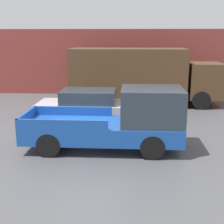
{
  "coord_description": "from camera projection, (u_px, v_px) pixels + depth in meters",
  "views": [
    {
      "loc": [
        1.76,
        -11.47,
        3.93
      ],
      "look_at": [
        1.05,
        0.01,
        1.1
      ],
      "focal_mm": 50.0,
      "sensor_mm": 36.0,
      "label": 1
    }
  ],
  "objects": [
    {
      "name": "car",
      "position": [
        87.0,
        107.0,
        14.05
      ],
      "size": [
        4.34,
        1.97,
        1.57
      ],
      "color": "#B7BABF",
      "rests_on": "ground"
    },
    {
      "name": "pickup_truck",
      "position": [
        120.0,
        121.0,
        10.87
      ],
      "size": [
        5.5,
        2.01,
        2.19
      ],
      "color": "#194799",
      "rests_on": "ground"
    },
    {
      "name": "ground_plane",
      "position": [
        85.0,
        139.0,
        12.16
      ],
      "size": [
        60.0,
        60.0,
        0.0
      ],
      "primitive_type": "plane",
      "color": "#4C4C4F"
    },
    {
      "name": "delivery_truck",
      "position": [
        140.0,
        74.0,
        17.86
      ],
      "size": [
        8.54,
        2.42,
        3.22
      ],
      "color": "#4C331E",
      "rests_on": "ground"
    },
    {
      "name": "building_wall",
      "position": [
        105.0,
        62.0,
        20.92
      ],
      "size": [
        28.0,
        0.15,
        4.34
      ],
      "color": "brown",
      "rests_on": "ground"
    }
  ]
}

